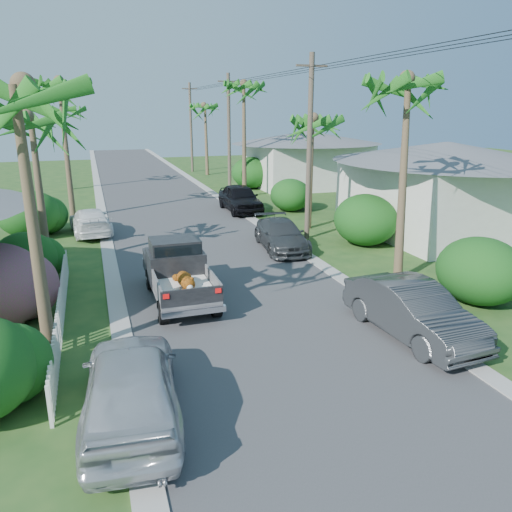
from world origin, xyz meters
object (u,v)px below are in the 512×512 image
object	(u,v)px
palm_l_c	(59,82)
house_right_near	(443,192)
palm_r_b	(312,119)
utility_pole_d	(191,127)
parked_car_ln	(131,385)
palm_r_d	(205,105)
palm_l_d	(61,109)
palm_r_c	(244,84)
parked_car_rm	(281,235)
pickup_truck	(177,269)
parked_car_rn	(412,311)
utility_pole_b	(309,148)
utility_pole_c	(229,134)
parked_car_lf	(90,222)
palm_r_a	(411,80)
parked_car_rf	(240,198)
palm_l_b	(30,117)
palm_l_a	(15,87)
house_right_far	(306,161)

from	to	relation	value
palm_l_c	house_right_near	world-z (taller)	palm_l_c
palm_r_b	utility_pole_d	bearing A→B (deg)	92.05
parked_car_ln	palm_r_d	size ratio (longest dim) A/B	0.62
palm_l_d	palm_r_c	bearing A→B (deg)	-32.21
parked_car_rm	palm_r_c	world-z (taller)	palm_r_c
pickup_truck	parked_car_rn	size ratio (longest dim) A/B	1.05
utility_pole_b	utility_pole_c	distance (m)	15.00
pickup_truck	utility_pole_c	xyz separation A→B (m)	(7.74, 21.16, 3.59)
parked_car_rn	palm_r_d	bearing A→B (deg)	81.63
palm_r_b	parked_car_rn	bearing A→B (deg)	-101.58
parked_car_lf	utility_pole_d	distance (m)	27.91
pickup_truck	palm_r_a	size ratio (longest dim) A/B	0.59
parked_car_lf	palm_l_c	distance (m)	8.59
parked_car_ln	utility_pole_b	xyz separation A→B (m)	(9.94, 13.25, 3.75)
parked_car_ln	palm_r_a	bearing A→B (deg)	-144.64
palm_r_d	parked_car_rf	bearing A→B (deg)	-96.45
utility_pole_b	parked_car_rm	bearing A→B (deg)	-143.13
palm_r_c	utility_pole_c	distance (m)	4.08
palm_r_b	palm_r_c	bearing A→B (deg)	92.08
parked_car_ln	palm_r_b	xyz separation A→B (m)	(10.94, 15.25, 5.10)
palm_l_b	palm_r_c	size ratio (longest dim) A/B	0.79
palm_l_a	palm_l_b	bearing A→B (deg)	93.81
palm_r_a	palm_r_c	bearing A→B (deg)	90.29
parked_car_lf	palm_l_d	bearing A→B (deg)	-90.75
parked_car_rf	palm_l_a	world-z (taller)	palm_l_a
house_right_far	parked_car_rn	bearing A→B (deg)	-107.81
palm_r_a	utility_pole_d	xyz separation A→B (m)	(-0.70, 37.00, -2.82)
palm_l_d	palm_l_b	bearing A→B (deg)	-90.78
parked_car_rn	palm_r_a	size ratio (longest dim) A/B	0.56
palm_r_d	house_right_far	distance (m)	12.79
palm_l_a	house_right_near	distance (m)	21.72
palm_r_b	parked_car_ln	bearing A→B (deg)	-125.65
palm_l_d	utility_pole_d	xyz separation A→B (m)	(12.10, 9.00, -1.84)
pickup_truck	palm_r_c	bearing A→B (deg)	66.47
palm_l_d	parked_car_rm	bearing A→B (deg)	-65.83
pickup_truck	palm_l_d	xyz separation A→B (m)	(-4.36, 27.16, 5.43)
pickup_truck	utility_pole_d	distance (m)	37.15
palm_l_a	palm_r_c	size ratio (longest dim) A/B	0.87
palm_r_a	pickup_truck	bearing A→B (deg)	174.32
parked_car_rn	palm_l_b	xyz separation A→B (m)	(-10.62, 10.59, 5.34)
parked_car_rm	palm_r_a	bearing A→B (deg)	-57.90
palm_r_d	house_right_near	size ratio (longest dim) A/B	0.89
parked_car_rm	palm_l_c	size ratio (longest dim) A/B	0.51
parked_car_rn	parked_car_ln	world-z (taller)	parked_car_ln
pickup_truck	palm_l_c	world-z (taller)	palm_l_c
palm_l_a	house_right_near	xyz separation A→B (m)	(19.20, 9.00, -4.71)
palm_r_a	house_right_far	bearing A→B (deg)	74.40
parked_car_rf	palm_l_a	size ratio (longest dim) A/B	0.62
palm_l_c	house_right_near	size ratio (longest dim) A/B	1.02
palm_l_a	house_right_far	size ratio (longest dim) A/B	0.91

